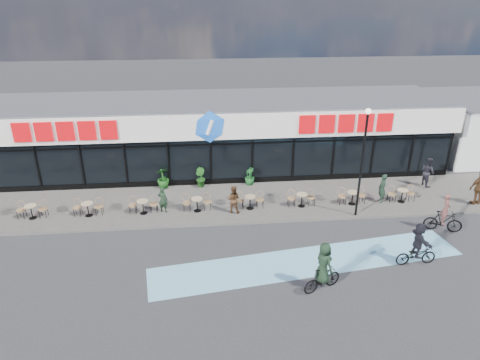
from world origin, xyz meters
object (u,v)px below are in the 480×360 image
at_px(lamp_post, 363,155).
at_px(patron_left, 163,200).
at_px(patron_right, 233,199).
at_px(pedestrian_c, 480,188).
at_px(pedestrian_b, 428,172).
at_px(potted_plant_left, 163,178).
at_px(cyclist_b, 444,218).
at_px(pedestrian_a, 382,188).
at_px(potted_plant_right, 250,176).
at_px(potted_plant_mid, 200,178).
at_px(cyclist_a, 417,247).

distance_m(lamp_post, patron_left, 10.52).
distance_m(patron_right, pedestrian_c, 13.48).
distance_m(patron_left, pedestrian_b, 15.72).
bearing_deg(patron_right, lamp_post, -171.79).
height_order(potted_plant_left, patron_left, patron_left).
distance_m(lamp_post, potted_plant_left, 11.55).
bearing_deg(cyclist_b, patron_left, 167.20).
bearing_deg(pedestrian_a, lamp_post, -53.01).
bearing_deg(pedestrian_b, potted_plant_left, 77.17).
distance_m(pedestrian_a, pedestrian_c, 5.23).
xyz_separation_m(pedestrian_b, pedestrian_c, (1.58, -2.62, 0.09)).
distance_m(lamp_post, patron_right, 6.96).
distance_m(potted_plant_right, pedestrian_c, 12.79).
xyz_separation_m(potted_plant_left, patron_right, (3.91, -3.51, 0.14)).
bearing_deg(potted_plant_left, patron_right, -41.86).
height_order(pedestrian_b, cyclist_b, cyclist_b).
height_order(potted_plant_left, pedestrian_a, pedestrian_a).
bearing_deg(potted_plant_right, lamp_post, -40.76).
distance_m(potted_plant_mid, pedestrian_a, 10.46).
xyz_separation_m(pedestrian_c, cyclist_a, (-5.97, -5.01, -0.24)).
bearing_deg(cyclist_b, potted_plant_mid, 152.41).
distance_m(potted_plant_left, patron_right, 5.26).
relative_size(patron_left, pedestrian_b, 0.80).
height_order(potted_plant_mid, pedestrian_c, pedestrian_c).
relative_size(potted_plant_mid, patron_right, 0.76).
relative_size(potted_plant_right, pedestrian_a, 0.65).
bearing_deg(patron_right, patron_left, 10.64).
xyz_separation_m(potted_plant_mid, cyclist_b, (11.86, -6.20, 0.04)).
height_order(potted_plant_right, cyclist_b, cyclist_b).
relative_size(patron_left, pedestrian_a, 0.87).
bearing_deg(lamp_post, potted_plant_mid, 151.71).
bearing_deg(cyclist_a, potted_plant_left, 142.23).
height_order(potted_plant_right, pedestrian_b, pedestrian_b).
relative_size(lamp_post, cyclist_b, 2.81).
bearing_deg(pedestrian_a, patron_left, -88.10).
bearing_deg(potted_plant_mid, pedestrian_b, -4.78).
distance_m(patron_left, pedestrian_a, 12.01).
xyz_separation_m(lamp_post, potted_plant_mid, (-8.11, 4.36, -2.78)).
bearing_deg(cyclist_b, potted_plant_left, 155.96).
bearing_deg(potted_plant_left, cyclist_b, -24.04).
bearing_deg(potted_plant_right, cyclist_a, -54.77).
distance_m(potted_plant_mid, pedestrian_b, 13.66).
bearing_deg(potted_plant_mid, cyclist_a, -43.58).
distance_m(patron_right, pedestrian_a, 8.32).
height_order(patron_left, pedestrian_c, pedestrian_c).
relative_size(pedestrian_a, pedestrian_b, 0.92).
distance_m(patron_right, cyclist_a, 9.21).
relative_size(pedestrian_a, pedestrian_c, 0.83).
relative_size(patron_left, cyclist_b, 0.71).
bearing_deg(lamp_post, patron_right, 171.71).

